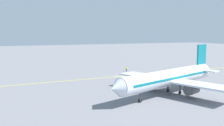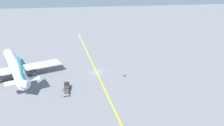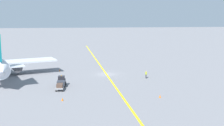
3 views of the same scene
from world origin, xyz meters
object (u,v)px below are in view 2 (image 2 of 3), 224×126
traffic_cone_mid_apron (70,107)px  airplane_at_gate (15,67)px  traffic_cone_by_wingtip (135,100)px  baggage_tug_dark (67,86)px  ground_crew_worker (124,74)px  traffic_cone_near_nose (63,69)px  baggage_cart_trailing (66,92)px

traffic_cone_mid_apron → airplane_at_gate: bearing=127.4°
airplane_at_gate → traffic_cone_by_wingtip: bearing=-33.0°
baggage_tug_dark → traffic_cone_by_wingtip: 20.12m
traffic_cone_by_wingtip → baggage_tug_dark: bearing=149.4°
ground_crew_worker → traffic_cone_near_nose: bearing=152.5°
baggage_tug_dark → traffic_cone_by_wingtip: baggage_tug_dark is taller
ground_crew_worker → traffic_cone_by_wingtip: ground_crew_worker is taller
traffic_cone_near_nose → traffic_cone_mid_apron: bearing=-85.7°
baggage_cart_trailing → ground_crew_worker: ground_crew_worker is taller
baggage_tug_dark → traffic_cone_mid_apron: (0.69, -10.31, -0.63)m
baggage_cart_trailing → traffic_cone_by_wingtip: baggage_cart_trailing is taller
baggage_cart_trailing → ground_crew_worker: (18.34, 8.54, 0.15)m
airplane_at_gate → ground_crew_worker: size_ratio=20.47×
baggage_tug_dark → traffic_cone_by_wingtip: (17.31, -10.24, -0.63)m
traffic_cone_near_nose → traffic_cone_by_wingtip: same height
airplane_at_gate → baggage_tug_dark: size_ratio=11.28×
traffic_cone_near_nose → traffic_cone_by_wingtip: size_ratio=1.00×
traffic_cone_by_wingtip → baggage_cart_trailing: bearing=158.3°
ground_crew_worker → traffic_cone_near_nose: size_ratio=3.05×
traffic_cone_mid_apron → traffic_cone_by_wingtip: size_ratio=1.00×
baggage_tug_dark → ground_crew_worker: size_ratio=1.81×
airplane_at_gate → traffic_cone_mid_apron: size_ratio=62.53×
baggage_cart_trailing → airplane_at_gate: bearing=137.1°
traffic_cone_near_nose → traffic_cone_mid_apron: same height
airplane_at_gate → traffic_cone_by_wingtip: (33.13, -21.56, -3.43)m
airplane_at_gate → traffic_cone_mid_apron: (16.52, -21.63, -3.43)m
baggage_cart_trailing → ground_crew_worker: 20.23m
airplane_at_gate → baggage_cart_trailing: airplane_at_gate is taller
baggage_cart_trailing → traffic_cone_near_nose: bearing=93.5°
airplane_at_gate → ground_crew_worker: bearing=-10.1°
ground_crew_worker → traffic_cone_by_wingtip: 15.53m
traffic_cone_by_wingtip → airplane_at_gate: bearing=147.0°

